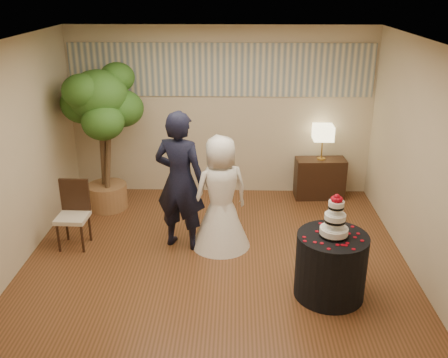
{
  "coord_description": "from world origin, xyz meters",
  "views": [
    {
      "loc": [
        0.25,
        -5.58,
        3.44
      ],
      "look_at": [
        0.1,
        0.4,
        1.05
      ],
      "focal_mm": 40.0,
      "sensor_mm": 36.0,
      "label": 1
    }
  ],
  "objects_px": {
    "bride": "(221,193)",
    "ficus_tree": "(102,138)",
    "console": "(320,178)",
    "side_chair": "(72,216)",
    "cake_table": "(331,266)",
    "wedding_cake": "(335,215)",
    "groom": "(180,181)",
    "table_lamp": "(322,142)"
  },
  "relations": [
    {
      "from": "cake_table",
      "to": "wedding_cake",
      "type": "distance_m",
      "value": 0.64
    },
    {
      "from": "wedding_cake",
      "to": "table_lamp",
      "type": "distance_m",
      "value": 2.86
    },
    {
      "from": "cake_table",
      "to": "table_lamp",
      "type": "bearing_deg",
      "value": 83.78
    },
    {
      "from": "groom",
      "to": "wedding_cake",
      "type": "relative_size",
      "value": 3.76
    },
    {
      "from": "bride",
      "to": "ficus_tree",
      "type": "distance_m",
      "value": 2.24
    },
    {
      "from": "cake_table",
      "to": "side_chair",
      "type": "height_order",
      "value": "side_chair"
    },
    {
      "from": "console",
      "to": "side_chair",
      "type": "relative_size",
      "value": 0.88
    },
    {
      "from": "groom",
      "to": "console",
      "type": "relative_size",
      "value": 2.35
    },
    {
      "from": "groom",
      "to": "side_chair",
      "type": "relative_size",
      "value": 2.07
    },
    {
      "from": "bride",
      "to": "wedding_cake",
      "type": "relative_size",
      "value": 3.1
    },
    {
      "from": "groom",
      "to": "bride",
      "type": "relative_size",
      "value": 1.21
    },
    {
      "from": "wedding_cake",
      "to": "bride",
      "type": "bearing_deg",
      "value": 138.51
    },
    {
      "from": "groom",
      "to": "side_chair",
      "type": "bearing_deg",
      "value": 19.87
    },
    {
      "from": "table_lamp",
      "to": "side_chair",
      "type": "distance_m",
      "value": 4.07
    },
    {
      "from": "ficus_tree",
      "to": "side_chair",
      "type": "height_order",
      "value": "ficus_tree"
    },
    {
      "from": "side_chair",
      "to": "table_lamp",
      "type": "bearing_deg",
      "value": 27.75
    },
    {
      "from": "wedding_cake",
      "to": "table_lamp",
      "type": "bearing_deg",
      "value": 83.78
    },
    {
      "from": "groom",
      "to": "bride",
      "type": "distance_m",
      "value": 0.57
    },
    {
      "from": "ficus_tree",
      "to": "bride",
      "type": "bearing_deg",
      "value": -32.36
    },
    {
      "from": "groom",
      "to": "side_chair",
      "type": "height_order",
      "value": "groom"
    },
    {
      "from": "groom",
      "to": "bride",
      "type": "bearing_deg",
      "value": -161.37
    },
    {
      "from": "console",
      "to": "table_lamp",
      "type": "xyz_separation_m",
      "value": [
        0.0,
        0.0,
        0.63
      ]
    },
    {
      "from": "console",
      "to": "side_chair",
      "type": "distance_m",
      "value": 4.04
    },
    {
      "from": "console",
      "to": "ficus_tree",
      "type": "relative_size",
      "value": 0.35
    },
    {
      "from": "groom",
      "to": "side_chair",
      "type": "xyz_separation_m",
      "value": [
        -1.48,
        -0.07,
        -0.5
      ]
    },
    {
      "from": "cake_table",
      "to": "side_chair",
      "type": "relative_size",
      "value": 0.87
    },
    {
      "from": "cake_table",
      "to": "side_chair",
      "type": "bearing_deg",
      "value": 162.11
    },
    {
      "from": "cake_table",
      "to": "console",
      "type": "xyz_separation_m",
      "value": [
        0.31,
        2.85,
        -0.05
      ]
    },
    {
      "from": "wedding_cake",
      "to": "ficus_tree",
      "type": "relative_size",
      "value": 0.22
    },
    {
      "from": "console",
      "to": "table_lamp",
      "type": "relative_size",
      "value": 1.41
    },
    {
      "from": "console",
      "to": "ficus_tree",
      "type": "xyz_separation_m",
      "value": [
        -3.47,
        -0.51,
        0.83
      ]
    },
    {
      "from": "wedding_cake",
      "to": "console",
      "type": "xyz_separation_m",
      "value": [
        0.31,
        2.85,
        -0.69
      ]
    },
    {
      "from": "console",
      "to": "table_lamp",
      "type": "distance_m",
      "value": 0.63
    },
    {
      "from": "bride",
      "to": "table_lamp",
      "type": "bearing_deg",
      "value": -157.3
    },
    {
      "from": "groom",
      "to": "table_lamp",
      "type": "bearing_deg",
      "value": -124.27
    },
    {
      "from": "groom",
      "to": "table_lamp",
      "type": "distance_m",
      "value": 2.75
    },
    {
      "from": "ficus_tree",
      "to": "groom",
      "type": "bearing_deg",
      "value": -42.04
    },
    {
      "from": "groom",
      "to": "wedding_cake",
      "type": "height_order",
      "value": "groom"
    },
    {
      "from": "cake_table",
      "to": "table_lamp",
      "type": "height_order",
      "value": "table_lamp"
    },
    {
      "from": "cake_table",
      "to": "wedding_cake",
      "type": "height_order",
      "value": "wedding_cake"
    },
    {
      "from": "groom",
      "to": "ficus_tree",
      "type": "xyz_separation_m",
      "value": [
        -1.32,
        1.19,
        0.21
      ]
    },
    {
      "from": "side_chair",
      "to": "bride",
      "type": "bearing_deg",
      "value": 3.95
    }
  ]
}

